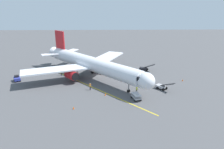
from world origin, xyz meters
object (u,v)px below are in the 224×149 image
baggage_cart_near_nose (136,97)px  safety_cone_wing_starboard (105,94)px  ground_crew_wing_walker (61,73)px  belt_loader_portside (144,68)px  ground_crew_marshaller (137,90)px  safety_cone_nose_right (146,79)px  belt_loader_rear_apron (162,86)px  safety_cone_nose_left (183,80)px  tug_starboard_side (17,78)px  airplane (91,64)px  safety_cone_wing_port (73,108)px  ground_crew_loader (90,86)px

baggage_cart_near_nose → safety_cone_wing_starboard: 6.98m
ground_crew_wing_walker → belt_loader_portside: belt_loader_portside is taller
ground_crew_marshaller → safety_cone_nose_right: ground_crew_marshaller is taller
belt_loader_rear_apron → safety_cone_nose_left: 8.79m
baggage_cart_near_nose → tug_starboard_side: tug_starboard_side is taller
airplane → tug_starboard_side: size_ratio=12.22×
baggage_cart_near_nose → ground_crew_marshaller: bearing=-100.1°
safety_cone_nose_right → safety_cone_wing_port: bearing=42.1°
belt_loader_portside → safety_cone_wing_port: size_ratio=8.55×
belt_loader_rear_apron → safety_cone_wing_port: belt_loader_rear_apron is taller
ground_crew_wing_walker → ground_crew_marshaller: bearing=146.7°
ground_crew_marshaller → baggage_cart_near_nose: ground_crew_marshaller is taller
ground_crew_wing_walker → tug_starboard_side: 11.55m
safety_cone_wing_starboard → baggage_cart_near_nose: bearing=161.0°
airplane → ground_crew_loader: airplane is taller
baggage_cart_near_nose → belt_loader_portside: 20.79m
airplane → tug_starboard_side: 19.81m
ground_crew_loader → baggage_cart_near_nose: ground_crew_loader is taller
tug_starboard_side → belt_loader_rear_apron: 37.46m
belt_loader_portside → safety_cone_nose_left: belt_loader_portside is taller
airplane → baggage_cart_near_nose: 17.81m
safety_cone_nose_left → safety_cone_nose_right: size_ratio=1.00×
ground_crew_wing_walker → safety_cone_nose_left: ground_crew_wing_walker is taller
belt_loader_rear_apron → safety_cone_nose_left: belt_loader_rear_apron is taller
airplane → belt_loader_portside: size_ratio=7.11×
baggage_cart_near_nose → safety_cone_wing_port: 13.34m
belt_loader_portside → safety_cone_wing_starboard: size_ratio=8.55×
belt_loader_rear_apron → airplane: bearing=-26.0°
tug_starboard_side → safety_cone_nose_right: (-34.28, 0.56, -0.43)m
ground_crew_loader → safety_cone_nose_right: 15.71m
ground_crew_loader → safety_cone_wing_port: size_ratio=3.11×
ground_crew_loader → belt_loader_rear_apron: bearing=-180.0°
safety_cone_nose_left → ground_crew_wing_walker: bearing=-9.1°
tug_starboard_side → safety_cone_wing_starboard: size_ratio=4.97×
belt_loader_rear_apron → safety_cone_nose_right: (2.59, -6.02, -0.44)m
safety_cone_nose_left → safety_cone_wing_port: bearing=29.0°
ground_crew_marshaller → safety_cone_nose_right: 9.18m
airplane → belt_loader_rear_apron: size_ratio=8.10×
ground_crew_marshaller → tug_starboard_side: (30.51, -8.91, -0.18)m
belt_loader_portside → safety_cone_wing_starboard: 21.43m
ground_crew_wing_walker → tug_starboard_side: ground_crew_wing_walker is taller
tug_starboard_side → safety_cone_wing_port: tug_starboard_side is taller
tug_starboard_side → safety_cone_nose_right: bearing=179.1°
safety_cone_nose_right → safety_cone_wing_starboard: 14.30m
ground_crew_wing_walker → safety_cone_wing_port: ground_crew_wing_walker is taller
airplane → tug_starboard_side: bearing=5.6°
belt_loader_rear_apron → safety_cone_wing_port: (19.66, 9.42, -0.44)m
safety_cone_wing_port → safety_cone_wing_starboard: size_ratio=1.00×
tug_starboard_side → safety_cone_nose_left: (-43.85, 1.26, -0.43)m
ground_crew_wing_walker → ground_crew_loader: size_ratio=1.00×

